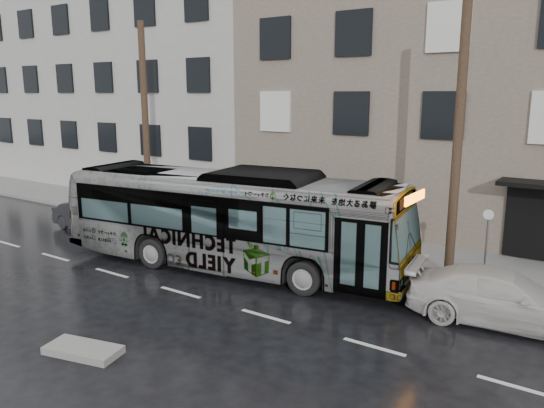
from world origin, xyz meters
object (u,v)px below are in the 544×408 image
at_px(sign_post, 486,245).
at_px(bus, 231,219).
at_px(utility_pole_rear, 145,124).
at_px(dark_sedan, 90,216).
at_px(utility_pole_front, 458,138).
at_px(white_sedan, 503,298).

height_order(sign_post, bus, bus).
xyz_separation_m(sign_post, bus, (-7.79, -2.99, 0.40)).
xyz_separation_m(utility_pole_rear, sign_post, (15.10, 0.00, -3.30)).
bearing_deg(utility_pole_rear, dark_sedan, -114.29).
distance_m(sign_post, dark_sedan, 16.43).
bearing_deg(bus, utility_pole_front, -73.49).
bearing_deg(utility_pole_rear, utility_pole_front, 0.00).
height_order(utility_pole_front, utility_pole_rear, same).
distance_m(sign_post, white_sedan, 2.89).
bearing_deg(utility_pole_front, white_sedan, -50.68).
height_order(sign_post, dark_sedan, sign_post).
height_order(utility_pole_rear, sign_post, utility_pole_rear).
xyz_separation_m(sign_post, white_sedan, (1.04, -2.62, -0.64)).
height_order(utility_pole_front, white_sedan, utility_pole_front).
distance_m(bus, dark_sedan, 8.52).
relative_size(utility_pole_rear, bus, 0.72).
bearing_deg(sign_post, utility_pole_rear, 180.00).
bearing_deg(dark_sedan, utility_pole_front, -78.39).
relative_size(utility_pole_front, white_sedan, 1.83).
relative_size(utility_pole_front, dark_sedan, 2.29).
xyz_separation_m(utility_pole_rear, white_sedan, (16.14, -2.62, -3.94)).
bearing_deg(dark_sedan, white_sedan, -88.16).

